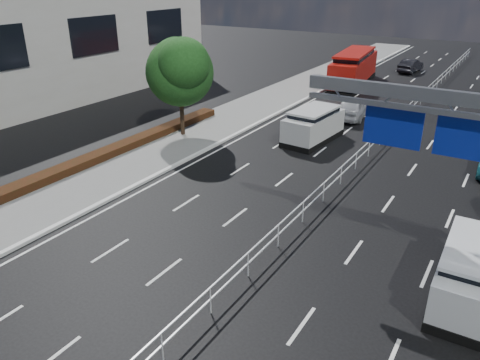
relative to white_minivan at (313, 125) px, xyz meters
The scene contains 8 objects.
median_fence 4.17m from the white_minivan, 10.60° to the left, with size 0.05×85.00×1.02m.
near_building 26.50m from the white_minivan, behind, with size 12.00×38.00×10.00m, color #BAB5A7.
near_tree_back 9.42m from the white_minivan, 154.42° to the right, with size 4.84×4.51×6.69m.
white_minivan is the anchor object (origin of this frame).
red_bus 18.19m from the white_minivan, 100.89° to the left, with size 3.87×11.19×3.27m.
near_car_silver 6.64m from the white_minivan, 85.70° to the left, with size 1.96×4.87×1.66m, color #A6A8AE.
near_car_dark 27.51m from the white_minivan, 90.11° to the left, with size 1.51×4.33×1.43m, color black.
silver_minivan 16.79m from the white_minivan, 48.33° to the right, with size 2.19×5.04×2.08m.
Camera 1 is at (7.21, -5.95, 10.21)m, focal length 35.00 mm.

